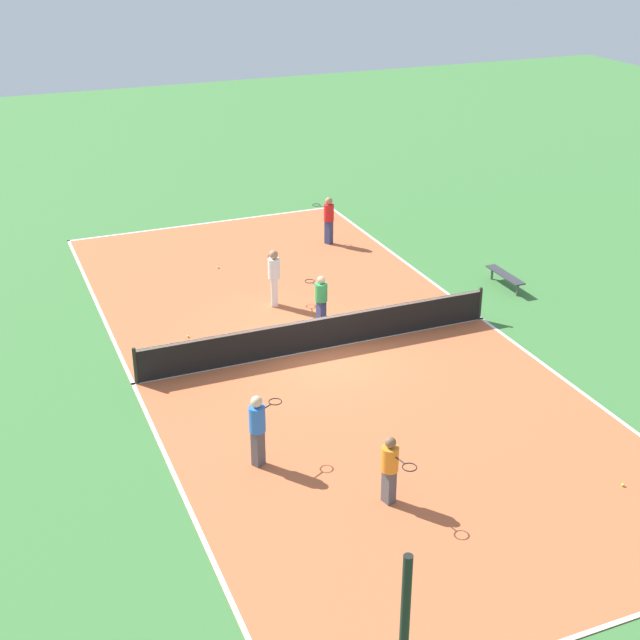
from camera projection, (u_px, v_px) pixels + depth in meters
ground_plane at (320, 349)px, 24.55m from camera, size 80.00×80.00×0.00m
court_surface at (320, 349)px, 24.54m from camera, size 10.45×23.00×0.02m
tennis_net at (320, 332)px, 24.32m from camera, size 10.25×0.10×1.00m
bench at (505, 276)px, 28.34m from camera, size 0.36×1.77×0.45m
player_far_green at (321, 297)px, 25.56m from camera, size 0.50×0.98×1.53m
player_center_orange at (390, 466)px, 17.92m from camera, size 0.53×0.98×1.55m
player_near_white at (274, 274)px, 26.74m from camera, size 0.58×0.99×1.79m
player_coach_red at (329, 217)px, 31.68m from camera, size 0.70×0.98×1.72m
player_near_blue at (258, 426)px, 19.09m from camera, size 0.97×0.75×1.71m
tennis_ball_far_baseline at (218, 267)px, 29.91m from camera, size 0.07×0.07×0.07m
tennis_ball_left_sideline at (623, 485)px, 18.76m from camera, size 0.07×0.07×0.07m
tennis_ball_near_net at (188, 336)px, 25.15m from camera, size 0.07×0.07×0.07m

